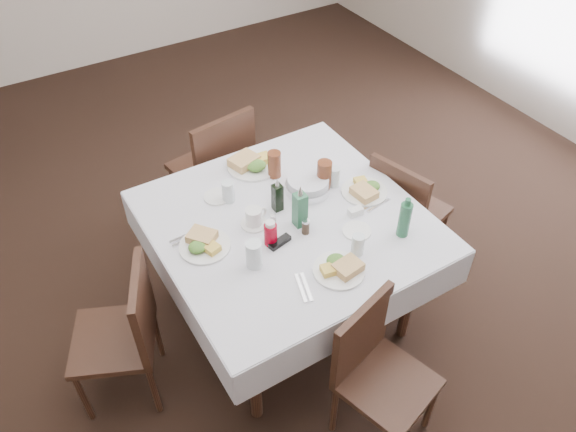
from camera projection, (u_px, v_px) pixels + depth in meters
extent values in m
plane|color=black|center=(266.00, 286.00, 3.56)|extent=(7.00, 7.00, 0.00)
cylinder|color=black|center=(254.00, 375.00, 2.69)|extent=(0.06, 0.06, 0.72)
cylinder|color=black|center=(175.00, 251.00, 3.30)|extent=(0.06, 0.06, 0.72)
cylinder|color=black|center=(410.00, 293.00, 3.06)|extent=(0.06, 0.06, 0.72)
cylinder|color=black|center=(313.00, 195.00, 3.67)|extent=(0.06, 0.06, 0.72)
cube|color=black|center=(288.00, 223.00, 2.92)|extent=(1.21, 1.21, 0.03)
cube|color=silver|center=(288.00, 220.00, 2.91)|extent=(1.34, 1.34, 0.01)
cube|color=silver|center=(231.00, 169.00, 3.40)|extent=(1.33, 0.02, 0.22)
cube|color=silver|center=(364.00, 322.00, 2.57)|extent=(1.33, 0.02, 0.22)
cube|color=silver|center=(386.00, 193.00, 3.24)|extent=(0.02, 1.33, 0.22)
cube|color=silver|center=(171.00, 285.00, 2.73)|extent=(0.02, 1.33, 0.22)
cube|color=black|center=(210.00, 168.00, 3.73)|extent=(0.51, 0.51, 0.04)
cube|color=black|center=(225.00, 153.00, 3.45)|extent=(0.44, 0.11, 0.48)
cylinder|color=black|center=(220.00, 170.00, 4.08)|extent=(0.04, 0.04, 0.45)
cylinder|color=black|center=(252.00, 196.00, 3.86)|extent=(0.04, 0.04, 0.45)
cylinder|color=black|center=(175.00, 192.00, 3.90)|extent=(0.04, 0.04, 0.45)
cylinder|color=black|center=(206.00, 221.00, 3.68)|extent=(0.04, 0.04, 0.45)
cube|color=black|center=(388.00, 385.00, 2.61)|extent=(0.48, 0.48, 0.04)
cube|color=black|center=(361.00, 336.00, 2.55)|extent=(0.38, 0.14, 0.43)
cylinder|color=black|center=(334.00, 408.00, 2.74)|extent=(0.03, 0.03, 0.40)
cylinder|color=black|center=(431.00, 404.00, 2.75)|extent=(0.03, 0.03, 0.40)
cylinder|color=black|center=(375.00, 364.00, 2.92)|extent=(0.03, 0.03, 0.40)
cube|color=black|center=(409.00, 211.00, 3.48)|extent=(0.49, 0.49, 0.04)
cube|color=black|center=(396.00, 198.00, 3.24)|extent=(0.14, 0.39, 0.44)
cylinder|color=black|center=(442.00, 233.00, 3.63)|extent=(0.03, 0.03, 0.41)
cylinder|color=black|center=(411.00, 262.00, 3.44)|extent=(0.03, 0.03, 0.41)
cylinder|color=black|center=(397.00, 209.00, 3.80)|extent=(0.03, 0.03, 0.41)
cylinder|color=black|center=(367.00, 235.00, 3.62)|extent=(0.03, 0.03, 0.41)
cube|color=black|center=(114.00, 340.00, 2.78)|extent=(0.53, 0.53, 0.04)
cube|color=black|center=(143.00, 309.00, 2.65)|extent=(0.20, 0.38, 0.44)
cylinder|color=black|center=(92.00, 339.00, 3.03)|extent=(0.03, 0.03, 0.41)
cylinder|color=black|center=(157.00, 332.00, 3.06)|extent=(0.03, 0.03, 0.41)
cylinder|color=black|center=(83.00, 397.00, 2.78)|extent=(0.03, 0.03, 0.41)
cylinder|color=black|center=(154.00, 389.00, 2.81)|extent=(0.03, 0.03, 0.41)
cylinder|color=white|center=(253.00, 165.00, 3.23)|extent=(0.30, 0.30, 0.02)
cube|color=tan|center=(244.00, 161.00, 3.21)|extent=(0.18, 0.16, 0.05)
cube|color=gold|center=(262.00, 159.00, 3.23)|extent=(0.11, 0.09, 0.04)
ellipsoid|color=#2B5A20|center=(256.00, 166.00, 3.18)|extent=(0.11, 0.10, 0.05)
cylinder|color=white|center=(339.00, 270.00, 2.64)|extent=(0.25, 0.25, 0.01)
cube|color=tan|center=(348.00, 267.00, 2.62)|extent=(0.14, 0.12, 0.04)
cube|color=gold|center=(330.00, 269.00, 2.61)|extent=(0.09, 0.08, 0.03)
ellipsoid|color=#2B5A20|center=(336.00, 260.00, 2.65)|extent=(0.09, 0.08, 0.04)
cylinder|color=white|center=(364.00, 191.00, 3.06)|extent=(0.25, 0.25, 0.01)
cube|color=tan|center=(364.00, 192.00, 3.01)|extent=(0.11, 0.14, 0.04)
cube|color=gold|center=(361.00, 183.00, 3.08)|extent=(0.08, 0.10, 0.03)
ellipsoid|color=#2B5A20|center=(372.00, 186.00, 3.05)|extent=(0.09, 0.08, 0.04)
cylinder|color=white|center=(205.00, 246.00, 2.75)|extent=(0.25, 0.25, 0.01)
cube|color=tan|center=(202.00, 236.00, 2.76)|extent=(0.16, 0.17, 0.04)
cube|color=gold|center=(211.00, 247.00, 2.72)|extent=(0.09, 0.10, 0.03)
ellipsoid|color=#2B5A20|center=(198.00, 247.00, 2.71)|extent=(0.09, 0.08, 0.04)
cylinder|color=white|center=(217.00, 197.00, 3.03)|extent=(0.15, 0.15, 0.01)
cylinder|color=white|center=(357.00, 231.00, 2.83)|extent=(0.15, 0.15, 0.01)
cylinder|color=silver|center=(228.00, 192.00, 2.98)|extent=(0.07, 0.07, 0.12)
cylinder|color=silver|center=(358.00, 245.00, 2.69)|extent=(0.06, 0.06, 0.11)
cylinder|color=silver|center=(334.00, 177.00, 3.07)|extent=(0.06, 0.06, 0.12)
cylinder|color=silver|center=(254.00, 254.00, 2.62)|extent=(0.08, 0.08, 0.14)
cylinder|color=brown|center=(274.00, 164.00, 3.12)|extent=(0.08, 0.08, 0.16)
cylinder|color=brown|center=(324.00, 175.00, 3.04)|extent=(0.08, 0.08, 0.17)
cylinder|color=silver|center=(308.00, 187.00, 3.06)|extent=(0.25, 0.25, 0.05)
cylinder|color=silver|center=(308.00, 182.00, 3.04)|extent=(0.22, 0.22, 0.05)
cube|color=black|center=(277.00, 197.00, 2.91)|extent=(0.05, 0.05, 0.16)
cone|color=silver|center=(277.00, 182.00, 2.84)|extent=(0.03, 0.03, 0.04)
cube|color=#266541|center=(300.00, 210.00, 2.81)|extent=(0.06, 0.06, 0.20)
cone|color=silver|center=(300.00, 191.00, 2.73)|extent=(0.03, 0.03, 0.05)
cylinder|color=#930013|center=(271.00, 234.00, 2.74)|extent=(0.07, 0.07, 0.12)
cylinder|color=white|center=(270.00, 224.00, 2.69)|extent=(0.05, 0.05, 0.02)
cylinder|color=white|center=(273.00, 221.00, 2.86)|extent=(0.03, 0.03, 0.06)
cylinder|color=silver|center=(273.00, 216.00, 2.83)|extent=(0.03, 0.03, 0.01)
cylinder|color=#392A1D|center=(306.00, 227.00, 2.81)|extent=(0.04, 0.04, 0.07)
cylinder|color=silver|center=(306.00, 221.00, 2.78)|extent=(0.04, 0.04, 0.01)
cylinder|color=white|center=(254.00, 224.00, 2.87)|extent=(0.14, 0.14, 0.01)
cylinder|color=white|center=(254.00, 216.00, 2.84)|extent=(0.08, 0.08, 0.09)
cylinder|color=black|center=(253.00, 212.00, 2.82)|extent=(0.07, 0.07, 0.01)
torus|color=white|center=(262.00, 212.00, 2.86)|extent=(0.06, 0.02, 0.06)
cube|color=black|center=(280.00, 242.00, 2.77)|extent=(0.13, 0.06, 0.03)
cylinder|color=#266541|center=(404.00, 220.00, 2.76)|extent=(0.06, 0.06, 0.20)
cylinder|color=#266541|center=(408.00, 202.00, 2.68)|extent=(0.03, 0.03, 0.04)
cube|color=white|center=(355.00, 211.00, 2.92)|extent=(0.08, 0.05, 0.04)
cube|color=pink|center=(356.00, 211.00, 2.92)|extent=(0.06, 0.04, 0.02)
cube|color=silver|center=(270.00, 172.00, 3.19)|extent=(0.05, 0.15, 0.01)
cube|color=silver|center=(274.00, 171.00, 3.20)|extent=(0.05, 0.15, 0.01)
cube|color=silver|center=(307.00, 287.00, 2.57)|extent=(0.06, 0.17, 0.01)
cube|color=silver|center=(301.00, 288.00, 2.56)|extent=(0.06, 0.17, 0.01)
cube|color=silver|center=(379.00, 205.00, 2.98)|extent=(0.17, 0.04, 0.01)
cube|color=silver|center=(375.00, 203.00, 3.00)|extent=(0.17, 0.04, 0.01)
cube|color=silver|center=(188.00, 235.00, 2.82)|extent=(0.20, 0.02, 0.01)
cube|color=silver|center=(191.00, 239.00, 2.80)|extent=(0.20, 0.02, 0.01)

